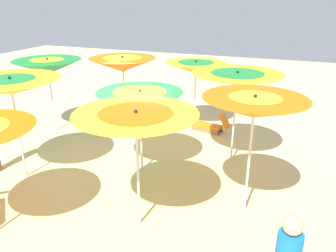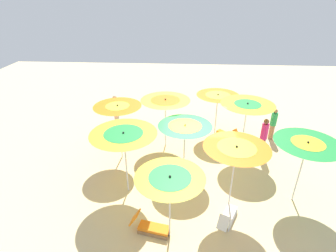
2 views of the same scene
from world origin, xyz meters
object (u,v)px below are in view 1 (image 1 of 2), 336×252
at_px(beach_ball, 132,105).
at_px(beach_umbrella_5, 123,64).
at_px(beach_umbrella_0, 254,107).
at_px(lounger_0, 210,125).
at_px(beach_umbrella_8, 48,67).
at_px(beach_umbrella_2, 196,67).
at_px(beach_umbrella_3, 136,123).
at_px(lounger_1, 137,122).
at_px(beach_umbrella_1, 237,79).
at_px(beach_umbrella_7, 11,87).
at_px(beach_umbrella_4, 140,98).

bearing_deg(beach_ball, beach_umbrella_5, 112.33).
relative_size(beach_umbrella_0, beach_ball, 7.19).
height_order(lounger_0, beach_ball, lounger_0).
bearing_deg(beach_umbrella_0, beach_ball, -44.73).
relative_size(beach_umbrella_5, lounger_0, 1.96).
xyz_separation_m(beach_umbrella_5, beach_umbrella_8, (2.35, 0.58, -0.12)).
bearing_deg(beach_umbrella_2, beach_umbrella_8, 23.21).
bearing_deg(lounger_0, beach_umbrella_2, -0.10).
bearing_deg(beach_umbrella_5, beach_umbrella_3, 121.00).
distance_m(beach_umbrella_2, lounger_1, 2.70).
distance_m(beach_umbrella_0, beach_umbrella_3, 2.21).
bearing_deg(beach_ball, beach_umbrella_2, 159.87).
height_order(lounger_0, lounger_1, lounger_0).
bearing_deg(beach_umbrella_1, beach_umbrella_8, -1.29).
distance_m(beach_umbrella_0, beach_umbrella_8, 7.05).
height_order(beach_umbrella_3, beach_ball, beach_umbrella_3).
height_order(beach_umbrella_5, beach_umbrella_7, beach_umbrella_7).
bearing_deg(beach_ball, beach_umbrella_4, 119.76).
relative_size(beach_umbrella_2, beach_umbrella_7, 0.91).
bearing_deg(lounger_1, beach_umbrella_2, 136.22).
bearing_deg(beach_umbrella_1, beach_umbrella_0, 108.00).
bearing_deg(beach_umbrella_7, beach_umbrella_3, 169.27).
relative_size(beach_umbrella_5, lounger_1, 2.05).
bearing_deg(beach_umbrella_8, beach_umbrella_4, 159.31).
distance_m(lounger_0, beach_ball, 3.69).
distance_m(beach_umbrella_0, beach_umbrella_7, 5.35).
relative_size(beach_umbrella_1, beach_umbrella_7, 0.98).
bearing_deg(beach_umbrella_7, lounger_0, -128.14).
xyz_separation_m(beach_umbrella_3, beach_ball, (3.39, -6.37, -1.95)).
xyz_separation_m(beach_umbrella_0, lounger_1, (4.19, -3.48, -2.08)).
xyz_separation_m(beach_umbrella_1, beach_umbrella_7, (4.62, 2.68, 0.02)).
xyz_separation_m(beach_umbrella_0, beach_umbrella_3, (1.87, 1.16, -0.16)).
relative_size(beach_umbrella_4, lounger_1, 1.74).
height_order(beach_umbrella_1, lounger_1, beach_umbrella_1).
bearing_deg(beach_umbrella_0, beach_umbrella_8, -19.15).
height_order(beach_umbrella_4, lounger_0, beach_umbrella_4).
distance_m(beach_umbrella_4, beach_umbrella_8, 4.17).
bearing_deg(beach_umbrella_3, beach_umbrella_5, -59.00).
distance_m(beach_umbrella_2, beach_umbrella_4, 3.34).
xyz_separation_m(beach_umbrella_1, beach_umbrella_5, (3.60, -0.71, -0.02)).
bearing_deg(lounger_0, beach_umbrella_7, 63.53).
bearing_deg(beach_umbrella_2, beach_umbrella_0, 119.68).
height_order(beach_umbrella_0, beach_umbrella_4, beach_umbrella_0).
xyz_separation_m(beach_umbrella_3, lounger_0, (-0.10, -5.19, -1.91)).
bearing_deg(lounger_0, beach_umbrella_0, 125.39).
relative_size(beach_umbrella_1, beach_umbrella_2, 1.08).
distance_m(beach_umbrella_0, beach_ball, 7.70).
height_order(beach_umbrella_2, lounger_0, beach_umbrella_2).
bearing_deg(beach_umbrella_2, lounger_0, 168.23).
xyz_separation_m(beach_umbrella_1, beach_umbrella_8, (5.95, -0.13, -0.14)).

